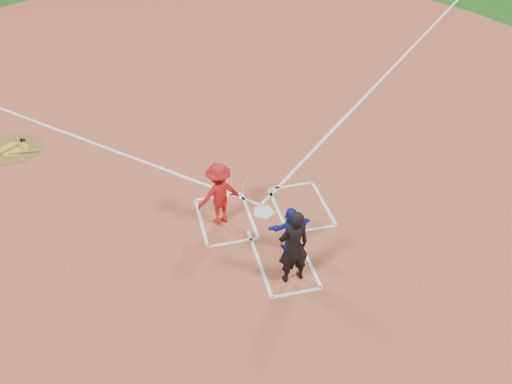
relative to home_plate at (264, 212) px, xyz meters
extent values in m
plane|color=#124711|center=(0.00, 0.00, -0.02)|extent=(120.00, 120.00, 0.00)
cylinder|color=brown|center=(0.00, 6.00, -0.01)|extent=(28.00, 28.00, 0.01)
cylinder|color=silver|center=(0.00, 0.00, 0.00)|extent=(0.60, 0.60, 0.02)
cylinder|color=brown|center=(-6.35, 4.61, 0.00)|extent=(1.70, 1.70, 0.01)
cylinder|color=gold|center=(-6.35, 4.61, 0.00)|extent=(0.80, 0.80, 0.00)
cylinder|color=#A5713C|center=(-6.20, 4.86, 0.03)|extent=(0.30, 0.82, 0.06)
cylinder|color=olive|center=(-6.55, 4.51, 0.03)|extent=(0.70, 0.58, 0.06)
cylinder|color=olive|center=(-6.05, 4.31, 0.03)|extent=(0.84, 0.10, 0.06)
torus|color=black|center=(-6.15, 5.01, 0.03)|extent=(0.19, 0.19, 0.05)
imported|color=#1422A3|center=(0.28, -1.37, 0.55)|extent=(1.05, 0.41, 1.11)
imported|color=black|center=(0.02, -2.36, 0.92)|extent=(0.72, 0.52, 1.86)
cube|color=white|center=(-0.98, 0.92, -0.01)|extent=(1.22, 0.08, 0.01)
cube|color=white|center=(-0.98, -0.92, -0.01)|extent=(1.22, 0.08, 0.01)
cube|color=white|center=(-0.37, 0.00, -0.01)|extent=(0.08, 1.83, 0.01)
cube|color=white|center=(-1.59, 0.00, -0.01)|extent=(0.08, 1.83, 0.01)
cube|color=white|center=(0.98, 0.92, -0.01)|extent=(1.22, 0.08, 0.01)
cube|color=white|center=(0.98, -0.92, -0.01)|extent=(1.22, 0.08, 0.01)
cube|color=white|center=(0.37, 0.00, -0.01)|extent=(0.08, 1.83, 0.01)
cube|color=white|center=(1.59, 0.00, -0.01)|extent=(0.08, 1.83, 0.01)
cube|color=white|center=(-0.55, -1.70, -0.01)|extent=(0.08, 2.20, 0.01)
cube|color=white|center=(0.55, -1.70, -0.01)|extent=(0.08, 2.20, 0.01)
cube|color=white|center=(0.00, -2.80, -0.01)|extent=(1.10, 0.08, 0.01)
cube|color=white|center=(7.07, 7.37, -0.01)|extent=(14.21, 14.21, 0.01)
imported|color=#AC1316|center=(-1.12, -0.06, 0.82)|extent=(1.18, 0.84, 1.65)
cylinder|color=#A16B3B|center=(-0.52, -0.21, 1.13)|extent=(0.41, 0.79, 0.28)
camera|label=1|loc=(-2.87, -10.73, 9.00)|focal=40.00mm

